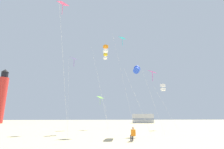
# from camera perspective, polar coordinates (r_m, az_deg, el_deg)

# --- Properties ---
(kite_flyer_standing) EXTENTS (0.39, 0.54, 1.16)m
(kite_flyer_standing) POSITION_cam_1_polar(r_m,az_deg,el_deg) (15.04, 7.09, -19.22)
(kite_flyer_standing) COLOR orange
(kite_flyer_standing) RESTS_ON ground
(kite_diamond_magenta) EXTENTS (2.02, 2.02, 7.70)m
(kite_diamond_magenta) POSITION_cam_1_polar(r_m,az_deg,el_deg) (21.76, 13.51, 0.24)
(kite_diamond_magenta) COLOR silver
(kite_diamond_magenta) RESTS_ON ground
(kite_diamond_violet) EXTENTS (1.40, 1.40, 10.36)m
(kite_diamond_violet) POSITION_cam_1_polar(r_m,az_deg,el_deg) (24.91, -12.85, 4.36)
(kite_diamond_violet) COLOR silver
(kite_diamond_violet) RESTS_ON ground
(kite_box_white) EXTENTS (3.12, 2.45, 7.44)m
(kite_box_white) POSITION_cam_1_polar(r_m,az_deg,el_deg) (30.29, 16.88, -4.22)
(kite_box_white) COLOR silver
(kite_box_white) RESTS_ON ground
(kite_diamond_rainbow) EXTENTS (1.92, 1.92, 12.70)m
(kite_diamond_rainbow) POSITION_cam_1_polar(r_m,az_deg,el_deg) (17.65, -16.33, 20.59)
(kite_diamond_rainbow) COLOR silver
(kite_diamond_rainbow) RESTS_ON ground
(kite_tube_blue) EXTENTS (2.63, 3.05, 8.12)m
(kite_tube_blue) POSITION_cam_1_polar(r_m,az_deg,el_deg) (20.23, 8.43, 1.66)
(kite_tube_blue) COLOR silver
(kite_tube_blue) RESTS_ON ground
(kite_diamond_cyan) EXTENTS (2.71, 2.18, 13.25)m
(kite_diamond_cyan) POSITION_cam_1_polar(r_m,az_deg,el_deg) (24.55, 3.54, 10.95)
(kite_diamond_cyan) COLOR silver
(kite_diamond_cyan) RESTS_ON ground
(kite_diamond_lime) EXTENTS (1.97, 2.02, 5.33)m
(kite_diamond_lime) POSITION_cam_1_polar(r_m,az_deg,el_deg) (28.57, -3.94, -8.08)
(kite_diamond_lime) COLOR silver
(kite_diamond_lime) RESTS_ON ground
(kite_box_orange) EXTENTS (2.51, 2.51, 13.01)m
(kite_box_orange) POSITION_cam_1_polar(r_m,az_deg,el_deg) (26.96, -2.19, 8.66)
(kite_box_orange) COLOR silver
(kite_box_orange) RESTS_ON ground
(kite_box_gold) EXTENTS (3.06, 2.89, 14.09)m
(kite_box_gold) POSITION_cam_1_polar(r_m,az_deg,el_deg) (33.28, -2.27, 6.13)
(kite_box_gold) COLOR silver
(kite_box_gold) RESTS_ON ground
(lighthouse_distant) EXTENTS (2.80, 2.80, 16.80)m
(lighthouse_distant) POSITION_cam_1_polar(r_m,az_deg,el_deg) (62.67, -33.44, -6.41)
(lighthouse_distant) COLOR red
(lighthouse_distant) RESTS_ON ground
(rv_van_silver) EXTENTS (6.44, 2.34, 2.80)m
(rv_van_silver) POSITION_cam_1_polar(r_m,az_deg,el_deg) (55.87, 10.47, -14.46)
(rv_van_silver) COLOR #B7BABF
(rv_van_silver) RESTS_ON ground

